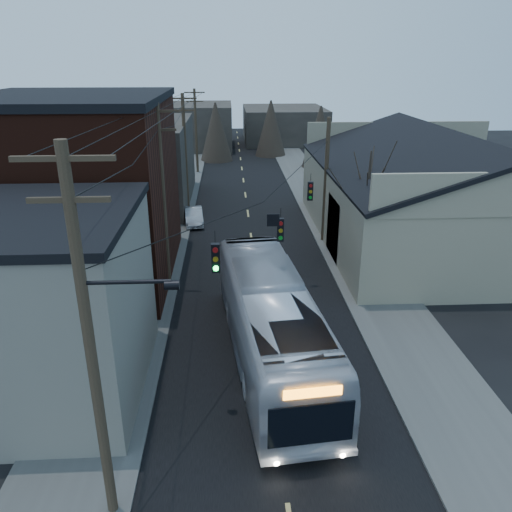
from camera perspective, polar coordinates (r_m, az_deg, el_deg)
The scene contains 13 objects.
road_surface at distance 39.65m, azimuth -0.81°, elevation 4.05°, with size 9.00×110.00×0.02m, color black.
sidewalk_left at distance 39.92m, azimuth -10.20°, elevation 3.90°, with size 4.00×110.00×0.12m, color #474744.
sidewalk_right at distance 40.40m, azimuth 8.46°, elevation 4.23°, with size 4.00×110.00×0.12m, color #474744.
building_clapboard at distance 20.25m, azimuth -24.63°, elevation -5.46°, with size 8.00×8.00×7.00m, color gray.
building_brick at distance 29.86m, azimuth -19.71°, elevation 6.78°, with size 10.00×12.00×10.00m, color black.
building_left_far at distance 45.28m, azimuth -13.46°, elevation 10.27°, with size 9.00×14.00×7.00m, color #2F2A26.
warehouse at distance 37.01m, azimuth 20.16°, elevation 5.75°, with size 16.16×20.60×7.73m.
building_far_left at distance 73.43m, azimuth -6.84°, elevation 14.54°, with size 10.00×12.00×6.00m, color #2F2A26.
building_far_right at distance 78.78m, azimuth 3.19°, elevation 14.77°, with size 12.00×14.00×5.00m, color #2F2A26.
bare_tree at distance 30.09m, azimuth 12.48°, elevation 4.88°, with size 0.40×0.40×7.20m, color black.
utility_lines at distance 32.70m, azimuth -5.95°, elevation 9.08°, with size 11.24×45.28×10.50m.
bus at distance 21.02m, azimuth 1.73°, elevation -7.47°, with size 3.06×13.07×3.64m, color #B7BAC4.
parked_car at distance 39.04m, azimuth -7.12°, elevation 4.54°, with size 1.31×3.77×1.24m, color #A6A8AE.
Camera 1 is at (-1.51, -7.73, 12.09)m, focal length 35.00 mm.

